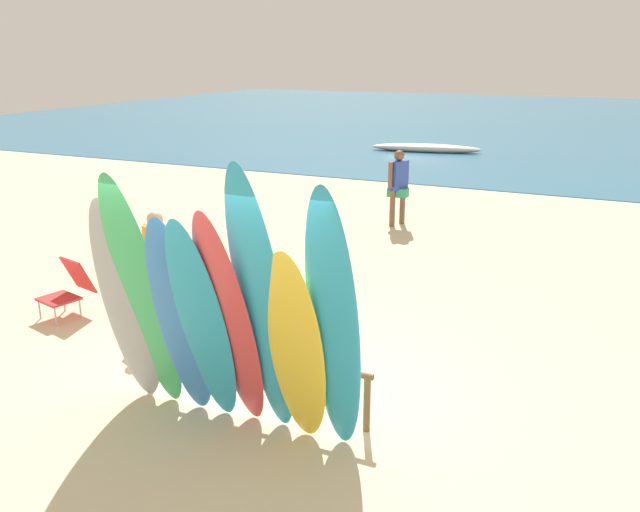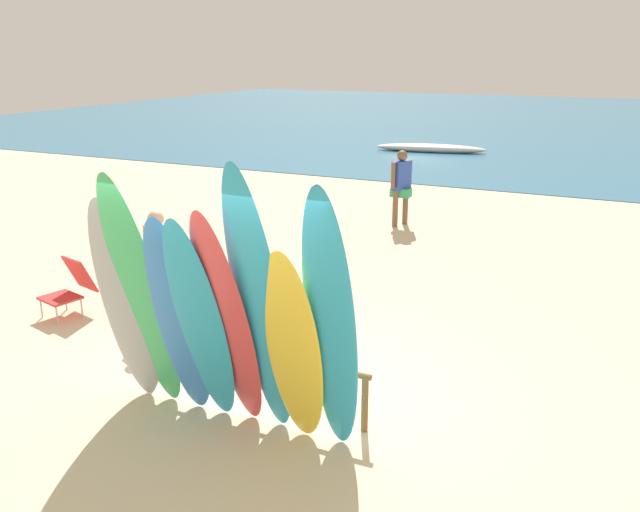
{
  "view_description": "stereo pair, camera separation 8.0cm",
  "coord_description": "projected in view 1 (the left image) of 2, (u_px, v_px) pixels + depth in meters",
  "views": [
    {
      "loc": [
        3.22,
        -5.44,
        3.63
      ],
      "look_at": [
        0.0,
        1.72,
        1.17
      ],
      "focal_mm": 36.94,
      "sensor_mm": 36.0,
      "label": 1
    },
    {
      "loc": [
        3.29,
        -5.4,
        3.63
      ],
      "look_at": [
        0.0,
        1.72,
        1.17
      ],
      "focal_mm": 36.94,
      "sensor_mm": 36.0,
      "label": 2
    }
  ],
  "objects": [
    {
      "name": "beach_chair_striped",
      "position": [
        151.0,
        252.0,
        10.9
      ],
      "size": [
        0.69,
        0.79,
        0.83
      ],
      "rotation": [
        0.0,
        0.0,
        -0.32
      ],
      "color": "#B7B7BC",
      "rests_on": "ground"
    },
    {
      "name": "ground",
      "position": [
        492.0,
        180.0,
        19.26
      ],
      "size": [
        60.0,
        60.0,
        0.0
      ],
      "primitive_type": "plane",
      "color": "beige"
    },
    {
      "name": "beachgoer_midbeach",
      "position": [
        398.0,
        182.0,
        14.03
      ],
      "size": [
        0.42,
        0.57,
        1.62
      ],
      "rotation": [
        0.0,
        0.0,
        4.3
      ],
      "color": "brown",
      "rests_on": "ground"
    },
    {
      "name": "surfboard_teal_7",
      "position": [
        334.0,
        327.0,
        5.75
      ],
      "size": [
        0.49,
        0.64,
        2.64
      ],
      "primitive_type": "ellipsoid",
      "rotation": [
        0.21,
        0.0,
        -0.02
      ],
      "color": "#289EC6",
      "rests_on": "ground"
    },
    {
      "name": "distant_boat",
      "position": [
        426.0,
        148.0,
        24.5
      ],
      "size": [
        4.14,
        1.41,
        0.33
      ],
      "color": "silver",
      "rests_on": "ground"
    },
    {
      "name": "surfboard_yellow_6",
      "position": [
        296.0,
        350.0,
        6.0
      ],
      "size": [
        0.59,
        0.58,
        2.04
      ],
      "primitive_type": "ellipsoid",
      "rotation": [
        0.23,
        0.0,
        -0.04
      ],
      "color": "yellow",
      "rests_on": "ground"
    },
    {
      "name": "surfboard_blue_2",
      "position": [
        180.0,
        320.0,
        6.41
      ],
      "size": [
        0.58,
        0.71,
        2.23
      ],
      "primitive_type": "ellipsoid",
      "rotation": [
        0.26,
        0.0,
        0.07
      ],
      "color": "#337AD1",
      "rests_on": "ground"
    },
    {
      "name": "surfboard_red_4",
      "position": [
        230.0,
        324.0,
        6.15
      ],
      "size": [
        0.57,
        0.83,
        2.36
      ],
      "primitive_type": "ellipsoid",
      "rotation": [
        0.3,
        0.0,
        -0.09
      ],
      "color": "#D13D42",
      "rests_on": "ground"
    },
    {
      "name": "surfboard_green_1",
      "position": [
        143.0,
        297.0,
        6.47
      ],
      "size": [
        0.63,
        0.79,
        2.61
      ],
      "primitive_type": "ellipsoid",
      "rotation": [
        0.26,
        0.0,
        -0.06
      ],
      "color": "#38B266",
      "rests_on": "ground"
    },
    {
      "name": "ocean_water",
      "position": [
        554.0,
        121.0,
        35.27
      ],
      "size": [
        60.0,
        40.0,
        0.02
      ],
      "primitive_type": "cube",
      "color": "teal",
      "rests_on": "ground"
    },
    {
      "name": "surfboard_rack",
      "position": [
        253.0,
        362.0,
        6.93
      ],
      "size": [
        2.68,
        0.07,
        0.63
      ],
      "color": "brown",
      "rests_on": "ground"
    },
    {
      "name": "beachgoer_by_water",
      "position": [
        158.0,
        260.0,
        8.89
      ],
      "size": [
        0.56,
        0.36,
        1.6
      ],
      "rotation": [
        0.0,
        0.0,
        2.71
      ],
      "color": "tan",
      "rests_on": "ground"
    },
    {
      "name": "beach_chair_blue",
      "position": [
        186.0,
        267.0,
        10.15
      ],
      "size": [
        0.62,
        0.73,
        0.84
      ],
      "rotation": [
        0.0,
        0.0,
        0.21
      ],
      "color": "#B7B7BC",
      "rests_on": "ground"
    },
    {
      "name": "beach_chair_red",
      "position": [
        69.0,
        286.0,
        9.33
      ],
      "size": [
        0.66,
        0.8,
        0.82
      ],
      "rotation": [
        0.0,
        0.0,
        -0.26
      ],
      "color": "#B7B7BC",
      "rests_on": "ground"
    },
    {
      "name": "surfboard_grey_0",
      "position": [
        126.0,
        304.0,
        6.66
      ],
      "size": [
        0.61,
        0.67,
        2.34
      ],
      "primitive_type": "ellipsoid",
      "rotation": [
        0.23,
        0.0,
        0.07
      ],
      "color": "#999EA3",
      "rests_on": "ground"
    },
    {
      "name": "surfboard_teal_3",
      "position": [
        203.0,
        325.0,
        6.25
      ],
      "size": [
        0.54,
        0.75,
        2.27
      ],
      "primitive_type": "ellipsoid",
      "rotation": [
        0.3,
        0.0,
        -0.01
      ],
      "color": "#289EC6",
      "rests_on": "ground"
    },
    {
      "name": "surfboard_teal_5",
      "position": [
        262.0,
        308.0,
        5.95
      ],
      "size": [
        0.53,
        0.83,
        2.8
      ],
      "primitive_type": "ellipsoid",
      "rotation": [
        0.26,
        0.0,
        -0.05
      ],
      "color": "#289EC6",
      "rests_on": "ground"
    }
  ]
}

